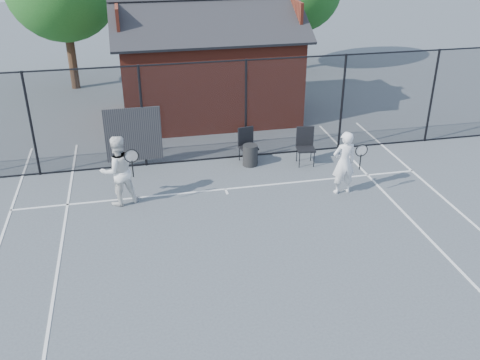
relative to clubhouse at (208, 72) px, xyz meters
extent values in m
plane|color=#454B4F|center=(-0.50, -9.00, -1.61)|extent=(80.00, 80.00, 0.00)
cube|color=silver|center=(-0.50, -6.00, -1.60)|extent=(11.00, 0.06, 0.01)
cube|color=silver|center=(-4.61, -11.00, -1.60)|extent=(0.06, 18.00, 0.01)
cube|color=silver|center=(3.61, -11.00, -1.60)|extent=(0.06, 18.00, 0.01)
cube|color=silver|center=(-0.50, -6.15, -1.60)|extent=(0.06, 0.30, 0.01)
cylinder|color=black|center=(-5.50, -4.00, -0.11)|extent=(0.07, 0.07, 3.00)
cylinder|color=black|center=(-2.50, -4.00, -0.11)|extent=(0.07, 0.07, 3.00)
cylinder|color=black|center=(0.50, -4.00, -0.11)|extent=(0.07, 0.07, 3.00)
cylinder|color=black|center=(3.50, -4.00, -0.11)|extent=(0.07, 0.07, 3.00)
cylinder|color=black|center=(6.50, -4.00, -0.11)|extent=(0.07, 0.07, 3.00)
cylinder|color=black|center=(-0.50, -4.00, 1.36)|extent=(22.00, 0.04, 0.04)
cylinder|color=black|center=(-0.50, -4.00, -1.58)|extent=(22.00, 0.04, 0.04)
cube|color=black|center=(-0.50, -4.00, -0.11)|extent=(22.00, 3.00, 0.01)
cube|color=black|center=(-2.80, -4.02, -0.61)|extent=(1.60, 0.04, 1.60)
cube|color=maroon|center=(0.00, 0.00, -0.11)|extent=(6.00, 4.00, 3.00)
cube|color=black|center=(0.00, -1.00, 1.92)|extent=(6.50, 2.36, 1.32)
cube|color=black|center=(0.00, 1.00, 1.92)|extent=(6.50, 2.36, 1.32)
cube|color=maroon|center=(-2.95, 0.00, 1.92)|extent=(0.10, 2.80, 1.06)
cube|color=maroon|center=(2.95, 0.00, 1.92)|extent=(0.10, 2.80, 1.06)
cylinder|color=#382316|center=(-5.00, 4.50, -0.35)|extent=(0.36, 0.36, 2.52)
cylinder|color=#382316|center=(5.00, 5.50, -0.49)|extent=(0.36, 0.36, 2.23)
imported|color=white|center=(2.49, -6.81, -0.74)|extent=(0.66, 0.46, 1.73)
torus|color=black|center=(2.78, -7.15, -0.27)|extent=(0.34, 0.03, 0.34)
cylinder|color=black|center=(2.78, -7.15, -0.59)|extent=(0.03, 0.03, 0.41)
imported|color=white|center=(-3.26, -6.17, -0.69)|extent=(1.06, 0.94, 1.83)
torus|color=black|center=(-2.89, -6.54, -0.16)|extent=(0.36, 0.03, 0.36)
cylinder|color=black|center=(-2.89, -6.54, -0.51)|extent=(0.03, 0.03, 0.44)
cube|color=black|center=(0.49, -4.40, -1.10)|extent=(0.58, 0.60, 1.02)
cube|color=black|center=(2.10, -4.90, -1.07)|extent=(0.58, 0.60, 1.08)
cylinder|color=black|center=(0.50, -4.63, -1.29)|extent=(0.44, 0.44, 0.63)
camera|label=1|loc=(-2.78, -18.57, 5.08)|focal=40.00mm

